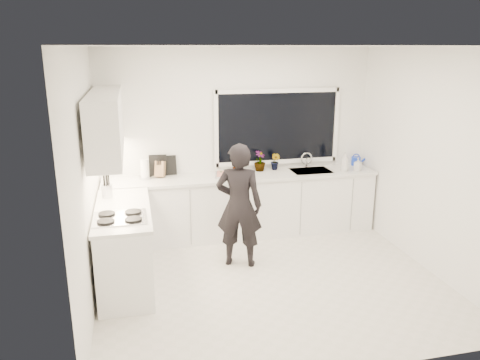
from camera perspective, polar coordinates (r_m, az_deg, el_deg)
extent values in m
cube|color=beige|center=(5.76, 3.67, -12.08)|extent=(4.00, 3.50, 0.02)
cube|color=white|center=(6.92, -0.29, 4.74)|extent=(4.00, 0.02, 2.70)
cube|color=white|center=(5.07, -18.36, -0.23)|extent=(0.02, 3.50, 2.70)
cube|color=white|center=(6.14, 22.19, 2.11)|extent=(0.02, 3.50, 2.70)
cube|color=white|center=(5.09, 4.22, 16.09)|extent=(4.00, 3.50, 0.02)
cube|color=black|center=(7.01, 4.59, 6.49)|extent=(1.80, 0.02, 1.00)
cube|color=white|center=(6.87, 0.29, -3.22)|extent=(3.92, 0.58, 0.88)
cube|color=white|center=(5.68, -13.83, -7.91)|extent=(0.58, 1.60, 0.88)
cube|color=silver|center=(6.72, 0.31, 0.46)|extent=(3.94, 0.62, 0.04)
cube|color=silver|center=(5.52, -14.14, -3.53)|extent=(0.62, 1.60, 0.04)
cube|color=white|center=(5.64, -15.98, 6.73)|extent=(0.34, 2.10, 0.70)
cube|color=silver|center=(7.05, 8.63, 0.75)|extent=(0.58, 0.42, 0.14)
cylinder|color=silver|center=(7.19, 8.11, 2.39)|extent=(0.03, 0.03, 0.22)
cube|color=black|center=(5.18, -14.44, -4.43)|extent=(0.56, 0.48, 0.03)
imported|color=black|center=(5.82, -0.12, -3.13)|extent=(0.67, 0.55, 1.58)
cube|color=silver|center=(6.66, -0.95, 0.62)|extent=(0.54, 0.44, 0.03)
cube|color=red|center=(6.66, -0.95, 0.77)|extent=(0.49, 0.39, 0.01)
cylinder|color=blue|center=(7.48, 13.94, 2.26)|extent=(0.16, 0.16, 0.13)
cylinder|color=white|center=(6.62, -11.53, 1.24)|extent=(0.12, 0.12, 0.26)
cube|color=#915C43|center=(6.67, -9.71, 1.27)|extent=(0.16, 0.14, 0.22)
cylinder|color=#BBBBC0|center=(5.92, -15.90, -1.30)|extent=(0.16, 0.16, 0.16)
cube|color=black|center=(6.77, -8.69, 1.79)|extent=(0.22, 0.03, 0.28)
cube|color=black|center=(6.76, -9.97, 1.79)|extent=(0.25, 0.04, 0.30)
imported|color=#26662D|center=(6.83, -0.56, 2.02)|extent=(0.14, 0.10, 0.26)
imported|color=#26662D|center=(6.91, 2.43, 2.33)|extent=(0.24, 0.24, 0.30)
imported|color=#26662D|center=(6.98, 4.34, 2.28)|extent=(0.18, 0.19, 0.26)
imported|color=#D8BF66|center=(7.05, 12.66, 2.22)|extent=(0.15, 0.15, 0.30)
imported|color=#D8BF66|center=(7.15, 14.18, 1.89)|extent=(0.13, 0.13, 0.20)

